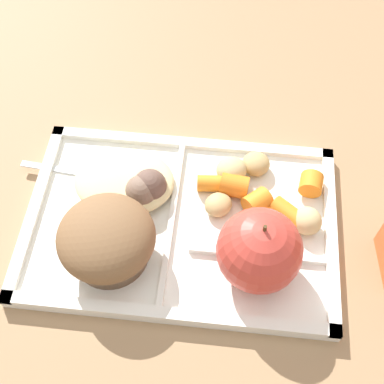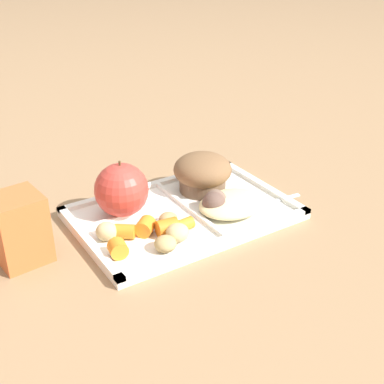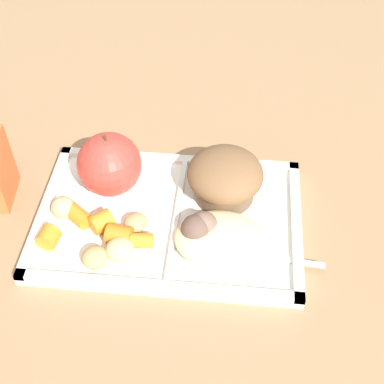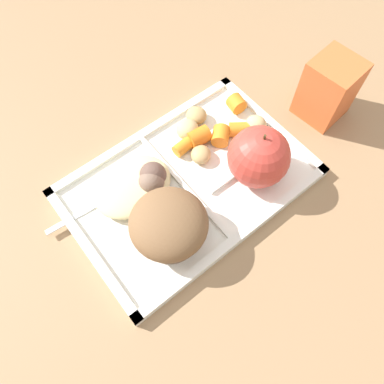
{
  "view_description": "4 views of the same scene",
  "coord_description": "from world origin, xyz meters",
  "px_view_note": "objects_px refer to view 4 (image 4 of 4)",
  "views": [
    {
      "loc": [
        -0.04,
        0.28,
        0.51
      ],
      "look_at": [
        -0.01,
        -0.03,
        0.02
      ],
      "focal_mm": 48.02,
      "sensor_mm": 36.0,
      "label": 1
    },
    {
      "loc": [
        -0.38,
        -0.62,
        0.43
      ],
      "look_at": [
        0.02,
        0.01,
        0.04
      ],
      "focal_mm": 47.99,
      "sensor_mm": 36.0,
      "label": 2
    },
    {
      "loc": [
        0.07,
        -0.45,
        0.55
      ],
      "look_at": [
        0.03,
        0.04,
        0.02
      ],
      "focal_mm": 50.36,
      "sensor_mm": 36.0,
      "label": 3
    },
    {
      "loc": [
        0.16,
        0.2,
        0.48
      ],
      "look_at": [
        0.01,
        0.02,
        0.03
      ],
      "focal_mm": 34.4,
      "sensor_mm": 36.0,
      "label": 4
    }
  ],
  "objects_px": {
    "lunch_tray": "(189,183)",
    "green_apple": "(259,157)",
    "plastic_fork": "(106,199)",
    "milk_carton": "(328,89)",
    "bran_muffin": "(169,226)"
  },
  "relations": [
    {
      "from": "green_apple",
      "to": "milk_carton",
      "type": "bearing_deg",
      "value": -171.97
    },
    {
      "from": "lunch_tray",
      "to": "green_apple",
      "type": "distance_m",
      "value": 0.11
    },
    {
      "from": "green_apple",
      "to": "lunch_tray",
      "type": "bearing_deg",
      "value": -29.69
    },
    {
      "from": "lunch_tray",
      "to": "plastic_fork",
      "type": "relative_size",
      "value": 2.18
    },
    {
      "from": "bran_muffin",
      "to": "plastic_fork",
      "type": "relative_size",
      "value": 0.64
    },
    {
      "from": "bran_muffin",
      "to": "plastic_fork",
      "type": "distance_m",
      "value": 0.11
    },
    {
      "from": "bran_muffin",
      "to": "milk_carton",
      "type": "bearing_deg",
      "value": -175.78
    },
    {
      "from": "lunch_tray",
      "to": "bran_muffin",
      "type": "bearing_deg",
      "value": 34.49
    },
    {
      "from": "bran_muffin",
      "to": "lunch_tray",
      "type": "bearing_deg",
      "value": -145.51
    },
    {
      "from": "plastic_fork",
      "to": "milk_carton",
      "type": "xyz_separation_m",
      "value": [
        -0.36,
        0.07,
        0.04
      ]
    },
    {
      "from": "plastic_fork",
      "to": "milk_carton",
      "type": "bearing_deg",
      "value": 168.28
    },
    {
      "from": "green_apple",
      "to": "plastic_fork",
      "type": "xyz_separation_m",
      "value": [
        0.19,
        -0.1,
        -0.04
      ]
    },
    {
      "from": "lunch_tray",
      "to": "plastic_fork",
      "type": "bearing_deg",
      "value": -25.15
    },
    {
      "from": "bran_muffin",
      "to": "milk_carton",
      "type": "relative_size",
      "value": 1.0
    },
    {
      "from": "bran_muffin",
      "to": "milk_carton",
      "type": "height_order",
      "value": "milk_carton"
    }
  ]
}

